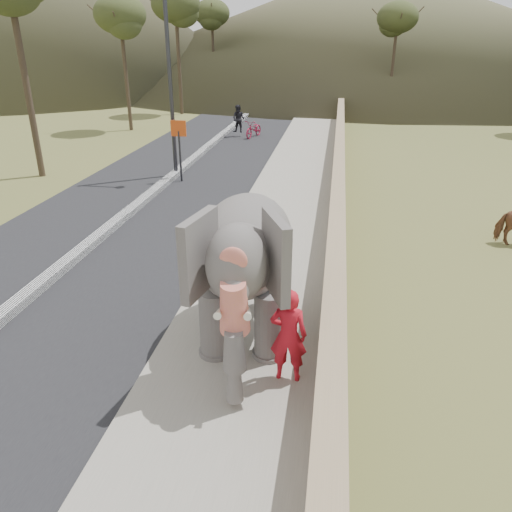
{
  "coord_description": "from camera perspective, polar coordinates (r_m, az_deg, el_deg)",
  "views": [
    {
      "loc": [
        1.51,
        -4.17,
        5.37
      ],
      "look_at": [
        0.2,
        3.99,
        1.7
      ],
      "focal_mm": 35.0,
      "sensor_mm": 36.0,
      "label": 1
    }
  ],
  "objects": [
    {
      "name": "signboard",
      "position": [
        19.98,
        -8.77,
        12.93
      ],
      "size": [
        0.6,
        0.08,
        2.4
      ],
      "color": "#2D2D33",
      "rests_on": "ground"
    },
    {
      "name": "road",
      "position": [
        16.49,
        -14.73,
        4.19
      ],
      "size": [
        7.0,
        120.0,
        0.03
      ],
      "primitive_type": "cube",
      "color": "black",
      "rests_on": "ground"
    },
    {
      "name": "median",
      "position": [
        16.46,
        -14.77,
        4.5
      ],
      "size": [
        0.35,
        120.0,
        0.22
      ],
      "primitive_type": "cube",
      "color": "black",
      "rests_on": "ground"
    },
    {
      "name": "elephant_and_man",
      "position": [
        9.13,
        -1.14,
        -0.98
      ],
      "size": [
        2.4,
        4.0,
        2.77
      ],
      "color": "slate",
      "rests_on": "ground"
    },
    {
      "name": "trees",
      "position": [
        33.39,
        9.0,
        21.31
      ],
      "size": [
        47.87,
        41.98,
        9.01
      ],
      "color": "#473828",
      "rests_on": "ground"
    },
    {
      "name": "motorcyclist",
      "position": [
        29.25,
        -0.89,
        14.72
      ],
      "size": [
        1.87,
        1.95,
        1.78
      ],
      "color": "maroon",
      "rests_on": "ground"
    },
    {
      "name": "ground",
      "position": [
        6.96,
        -7.67,
        -26.8
      ],
      "size": [
        160.0,
        160.0,
        0.0
      ],
      "primitive_type": "plane",
      "color": "olive",
      "rests_on": "ground"
    },
    {
      "name": "walkway",
      "position": [
        15.2,
        2.85,
        3.53
      ],
      "size": [
        3.0,
        120.0,
        0.15
      ],
      "primitive_type": "cube",
      "color": "#9E9687",
      "rests_on": "ground"
    },
    {
      "name": "hill_far",
      "position": [
        74.27,
        13.02,
        24.66
      ],
      "size": [
        80.0,
        80.0,
        14.0
      ],
      "primitive_type": "cone",
      "color": "brown",
      "rests_on": "ground"
    },
    {
      "name": "parapet",
      "position": [
        14.97,
        9.2,
        4.85
      ],
      "size": [
        0.3,
        120.0,
        1.1
      ],
      "primitive_type": "cube",
      "color": "tan",
      "rests_on": "ground"
    },
    {
      "name": "lamppost",
      "position": [
        20.54,
        -9.14,
        22.29
      ],
      "size": [
        1.76,
        0.36,
        8.0
      ],
      "color": "#2F2F34",
      "rests_on": "ground"
    }
  ]
}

